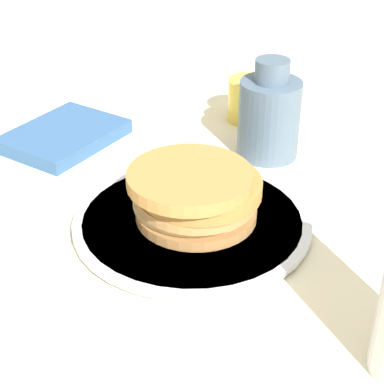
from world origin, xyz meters
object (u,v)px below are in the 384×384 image
plate (192,222)px  juice_glass (249,100)px  cream_jug (269,115)px  pancake_stack (195,194)px

plate → juice_glass: size_ratio=4.14×
plate → cream_jug: size_ratio=2.00×
plate → juice_glass: juice_glass is taller
plate → pancake_stack: bearing=-28.0°
juice_glass → cream_jug: cream_jug is taller
plate → cream_jug: bearing=30.5°
pancake_stack → juice_glass: bearing=44.7°
cream_jug → pancake_stack: bearing=-148.6°
juice_glass → cream_jug: 0.12m
plate → juice_glass: (0.22, 0.21, 0.03)m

